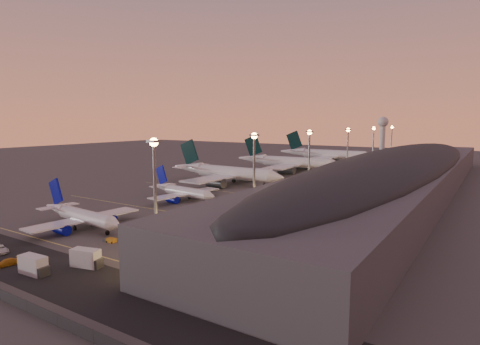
# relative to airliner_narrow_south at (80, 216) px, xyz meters

# --- Properties ---
(ground) EXTENTS (700.00, 700.00, 0.00)m
(ground) POSITION_rel_airliner_narrow_south_xyz_m (0.48, 32.42, -3.30)
(ground) COLOR #45423F
(airliner_narrow_south) EXTENTS (35.76, 32.03, 12.77)m
(airliner_narrow_south) POSITION_rel_airliner_narrow_south_xyz_m (0.00, 0.00, 0.00)
(airliner_narrow_south) COLOR silver
(airliner_narrow_south) RESTS_ON ground
(airliner_narrow_north) EXTENTS (33.98, 30.59, 12.13)m
(airliner_narrow_north) POSITION_rel_airliner_narrow_south_xyz_m (-2.45, 45.05, -0.16)
(airliner_narrow_north) COLOR silver
(airliner_narrow_north) RESTS_ON ground
(airliner_wide_near) EXTENTS (63.16, 57.49, 20.22)m
(airliner_wide_near) POSITION_rel_airliner_narrow_south_xyz_m (-11.39, 85.51, 1.91)
(airliner_wide_near) COLOR silver
(airliner_wide_near) RESTS_ON ground
(airliner_wide_mid) EXTENTS (65.01, 59.23, 20.81)m
(airliner_wide_mid) POSITION_rel_airliner_narrow_south_xyz_m (-6.81, 142.71, 2.06)
(airliner_wide_mid) COLOR silver
(airliner_wide_mid) RESTS_ON ground
(airliner_wide_far) EXTENTS (68.69, 62.41, 22.02)m
(airliner_wide_far) POSITION_rel_airliner_narrow_south_xyz_m (-6.06, 201.18, 2.37)
(airliner_wide_far) COLOR silver
(airliner_wide_far) RESTS_ON ground
(terminal_building) EXTENTS (56.35, 255.00, 17.46)m
(terminal_building) POSITION_rel_airliner_narrow_south_xyz_m (62.32, 104.89, 5.48)
(terminal_building) COLOR #494A4E
(terminal_building) RESTS_ON ground
(light_masts) EXTENTS (2.20, 217.20, 25.90)m
(light_masts) POSITION_rel_airliner_narrow_south_xyz_m (36.48, 97.42, 14.25)
(light_masts) COLOR slate
(light_masts) RESTS_ON ground
(radar_tower) EXTENTS (9.00, 9.00, 32.50)m
(radar_tower) POSITION_rel_airliner_narrow_south_xyz_m (10.48, 292.42, 18.57)
(radar_tower) COLOR silver
(radar_tower) RESTS_ON ground
(lane_markings) EXTENTS (90.00, 180.36, 0.00)m
(lane_markings) POSITION_rel_airliner_narrow_south_xyz_m (0.48, 72.42, -3.29)
(lane_markings) COLOR #D8C659
(lane_markings) RESTS_ON ground
(baggage_tug_a) EXTENTS (3.60, 1.77, 1.04)m
(baggage_tug_a) POSITION_rel_airliner_narrow_south_xyz_m (17.90, -4.69, -2.83)
(baggage_tug_a) COLOR #C68018
(baggage_tug_a) RESTS_ON ground
(baggage_tug_b) EXTENTS (3.56, 3.18, 1.03)m
(baggage_tug_b) POSITION_rel_airliner_narrow_south_xyz_m (18.27, 0.36, -2.83)
(baggage_tug_b) COLOR #C68018
(baggage_tug_b) RESTS_ON ground
(catering_truck_a) EXTENTS (6.88, 3.98, 3.64)m
(catering_truck_a) POSITION_rel_airliner_narrow_south_xyz_m (27.49, -18.16, -1.60)
(catering_truck_a) COLOR silver
(catering_truck_a) RESTS_ON ground
(catering_truck_b) EXTENTS (6.58, 2.93, 3.62)m
(catering_truck_b) POSITION_rel_airliner_narrow_south_xyz_m (22.35, -26.20, -1.61)
(catering_truck_b) COLOR silver
(catering_truck_b) RESTS_ON ground
(service_van_d) EXTENTS (2.76, 5.08, 1.40)m
(service_van_d) POSITION_rel_airliner_narrow_south_xyz_m (13.30, -26.87, -2.60)
(service_van_d) COLOR #C68018
(service_van_d) RESTS_ON ground
(service_van_e) EXTENTS (6.08, 3.70, 1.58)m
(service_van_e) POSITION_rel_airliner_narrow_south_xyz_m (3.62, -23.33, -2.51)
(service_van_e) COLOR silver
(service_van_e) RESTS_ON ground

